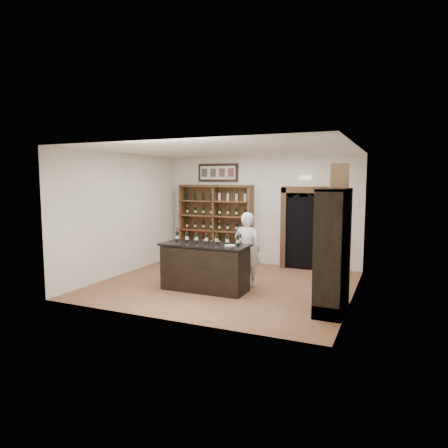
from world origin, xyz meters
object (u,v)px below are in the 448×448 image
(tasting_counter, at_px, (205,267))
(side_cabinet, at_px, (334,270))
(counter_bottle_0, at_px, (177,236))
(wine_crate, at_px, (340,176))
(wine_shelf, at_px, (216,223))
(shopkeeper, at_px, (247,249))

(tasting_counter, distance_m, side_cabinet, 2.75)
(counter_bottle_0, height_order, wine_crate, wine_crate)
(side_cabinet, distance_m, wine_crate, 1.72)
(counter_bottle_0, distance_m, wine_crate, 3.68)
(counter_bottle_0, xyz_separation_m, side_cabinet, (3.44, -0.38, -0.35))
(wine_shelf, xyz_separation_m, counter_bottle_0, (0.38, -2.85, 0.01))
(wine_shelf, distance_m, side_cabinet, 5.02)
(wine_shelf, relative_size, counter_bottle_0, 7.33)
(shopkeeper, height_order, wine_crate, wine_crate)
(side_cabinet, bearing_deg, tasting_counter, 173.72)
(side_cabinet, bearing_deg, shopkeeper, 154.46)
(tasting_counter, bearing_deg, wine_crate, 2.11)
(counter_bottle_0, bearing_deg, wine_crate, 0.31)
(side_cabinet, bearing_deg, counter_bottle_0, 173.68)
(tasting_counter, height_order, counter_bottle_0, counter_bottle_0)
(counter_bottle_0, relative_size, shopkeeper, 0.18)
(wine_shelf, xyz_separation_m, shopkeeper, (1.81, -2.27, -0.27))
(counter_bottle_0, relative_size, side_cabinet, 0.14)
(tasting_counter, distance_m, wine_crate, 3.33)
(tasting_counter, height_order, wine_crate, wine_crate)
(counter_bottle_0, xyz_separation_m, wine_crate, (3.43, 0.02, 1.32))
(side_cabinet, xyz_separation_m, shopkeeper, (-2.01, 0.96, 0.07))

